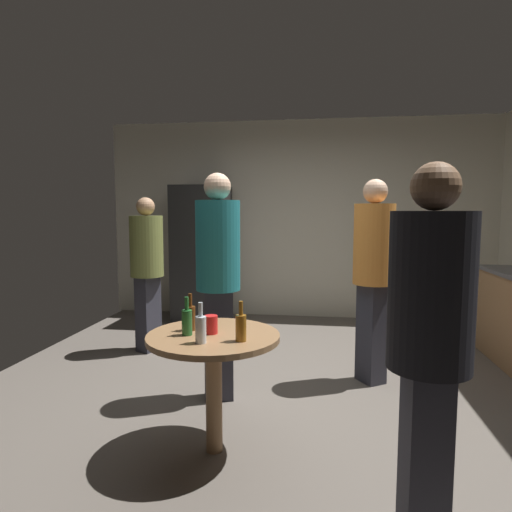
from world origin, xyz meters
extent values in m
cube|color=#5B544C|center=(0.00, 0.00, -0.05)|extent=(5.20, 5.20, 0.10)
cube|color=beige|center=(0.00, 2.63, 1.35)|extent=(5.32, 0.06, 2.70)
cube|color=black|center=(-1.27, 2.20, 0.90)|extent=(0.70, 0.65, 1.80)
cube|color=#262628|center=(-1.06, 1.86, 0.99)|extent=(0.03, 0.03, 0.60)
cylinder|color=olive|center=(-0.34, -0.97, 0.35)|extent=(0.10, 0.10, 0.70)
cylinder|color=olive|center=(-0.34, -0.97, 0.72)|extent=(0.80, 0.80, 0.03)
cylinder|color=#8C5919|center=(-0.15, -1.09, 0.81)|extent=(0.06, 0.06, 0.15)
cylinder|color=#8C5919|center=(-0.15, -1.09, 0.93)|extent=(0.02, 0.02, 0.08)
cylinder|color=#593314|center=(-0.50, -0.91, 0.81)|extent=(0.06, 0.06, 0.15)
cylinder|color=#593314|center=(-0.50, -0.91, 0.93)|extent=(0.02, 0.02, 0.08)
cylinder|color=#26662D|center=(-0.49, -1.01, 0.81)|extent=(0.06, 0.06, 0.15)
cylinder|color=#26662D|center=(-0.49, -1.01, 0.93)|extent=(0.02, 0.02, 0.08)
cylinder|color=silver|center=(-0.36, -1.15, 0.81)|extent=(0.06, 0.06, 0.15)
cylinder|color=silver|center=(-0.36, -1.15, 0.93)|extent=(0.02, 0.02, 0.08)
cylinder|color=red|center=(-0.35, -0.96, 0.79)|extent=(0.08, 0.08, 0.11)
cube|color=#2D2D38|center=(0.74, -1.63, 0.41)|extent=(0.18, 0.23, 0.82)
cylinder|color=black|center=(0.74, -1.63, 1.14)|extent=(0.35, 0.35, 0.65)
sphere|color=#8C6647|center=(0.74, -1.63, 1.57)|extent=(0.19, 0.19, 0.19)
cube|color=#2D2D38|center=(-0.48, -0.21, 0.43)|extent=(0.25, 0.22, 0.86)
cylinder|color=#1E727A|center=(-0.48, -0.21, 1.21)|extent=(0.41, 0.41, 0.68)
sphere|color=#D8AD8C|center=(-0.48, -0.21, 1.65)|extent=(0.21, 0.21, 0.21)
cube|color=#2D2D38|center=(-1.48, 0.84, 0.40)|extent=(0.24, 0.27, 0.79)
cylinder|color=olive|center=(-1.48, 0.84, 1.11)|extent=(0.45, 0.45, 0.63)
sphere|color=tan|center=(-1.48, 0.84, 1.51)|extent=(0.19, 0.19, 0.19)
cube|color=#2D2D38|center=(0.74, 0.30, 0.43)|extent=(0.26, 0.28, 0.85)
cylinder|color=orange|center=(0.74, 0.30, 1.19)|extent=(0.47, 0.47, 0.68)
sphere|color=#D8AD8C|center=(0.74, 0.30, 1.63)|extent=(0.20, 0.20, 0.20)
camera|label=1|loc=(0.28, -3.47, 1.47)|focal=30.76mm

